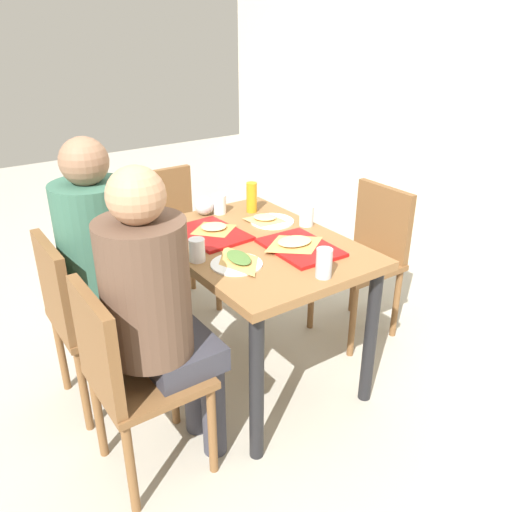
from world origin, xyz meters
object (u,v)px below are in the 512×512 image
at_px(plastic_cup_b, 197,250).
at_px(plastic_cup_a, 306,216).
at_px(main_table, 256,263).
at_px(pizza_slice_c, 265,218).
at_px(pizza_slice_d, 239,259).
at_px(soda_can, 324,263).
at_px(chair_far_side, 368,250).
at_px(paper_plate_center, 272,221).
at_px(pizza_slice_b, 294,243).
at_px(chair_near_left, 82,311).
at_px(pizza_slice_a, 214,228).
at_px(person_in_brown_jacket, 157,303).
at_px(tray_red_far, 300,248).
at_px(condiment_bottle, 252,197).
at_px(person_in_red, 105,253).
at_px(tray_red_near, 211,234).
at_px(foil_bundle, 204,206).
at_px(chair_left_end, 172,229).
at_px(chair_near_right, 127,371).
at_px(paper_plate_near_edge, 237,264).
at_px(plastic_cup_c, 219,204).

bearing_deg(plastic_cup_b, plastic_cup_a, 94.65).
relative_size(main_table, pizza_slice_c, 4.80).
distance_m(pizza_slice_c, pizza_slice_d, 0.49).
bearing_deg(pizza_slice_c, main_table, -44.45).
relative_size(plastic_cup_a, soda_can, 0.82).
bearing_deg(chair_far_side, soda_can, -59.03).
distance_m(paper_plate_center, pizza_slice_c, 0.04).
bearing_deg(main_table, pizza_slice_b, 33.35).
xyz_separation_m(chair_near_left, pizza_slice_d, (0.40, 0.58, 0.26)).
height_order(pizza_slice_a, soda_can, soda_can).
height_order(pizza_slice_c, soda_can, soda_can).
xyz_separation_m(chair_near_left, person_in_brown_jacket, (0.53, 0.14, 0.25)).
distance_m(tray_red_far, condiment_bottle, 0.54).
distance_m(person_in_red, soda_can, 0.96).
bearing_deg(paper_plate_center, tray_red_near, -94.40).
bearing_deg(foil_bundle, person_in_brown_jacket, -40.42).
height_order(person_in_red, pizza_slice_a, person_in_red).
height_order(chair_left_end, condiment_bottle, condiment_bottle).
bearing_deg(chair_near_right, paper_plate_center, 113.38).
bearing_deg(paper_plate_near_edge, pizza_slice_b, 90.38).
xyz_separation_m(chair_near_left, plastic_cup_c, (-0.16, 0.82, 0.29)).
bearing_deg(pizza_slice_b, plastic_cup_c, -175.49).
bearing_deg(soda_can, paper_plate_near_edge, -141.75).
bearing_deg(plastic_cup_a, pizza_slice_d, -71.85).
relative_size(tray_red_far, paper_plate_center, 1.64).
bearing_deg(chair_left_end, tray_red_far, 5.95).
distance_m(paper_plate_near_edge, plastic_cup_b, 0.18).
relative_size(main_table, foil_bundle, 10.51).
relative_size(tray_red_near, soda_can, 2.95).
xyz_separation_m(chair_left_end, paper_plate_near_edge, (1.07, -0.21, 0.25)).
xyz_separation_m(chair_far_side, person_in_brown_jacket, (0.26, -1.39, 0.25)).
height_order(paper_plate_center, plastic_cup_c, plastic_cup_c).
xyz_separation_m(chair_near_left, tray_red_far, (0.45, 0.88, 0.25)).
distance_m(chair_far_side, plastic_cup_c, 0.87).
bearing_deg(pizza_slice_a, tray_red_near, -53.25).
height_order(chair_near_right, plastic_cup_b, chair_near_right).
bearing_deg(foil_bundle, plastic_cup_a, 39.11).
relative_size(chair_far_side, soda_can, 7.01).
relative_size(chair_left_end, pizza_slice_a, 4.44).
relative_size(chair_far_side, pizza_slice_b, 3.58).
relative_size(pizza_slice_c, plastic_cup_c, 2.19).
bearing_deg(chair_far_side, pizza_slice_c, -107.68).
bearing_deg(main_table, pizza_slice_a, -152.86).
distance_m(pizza_slice_a, pizza_slice_b, 0.42).
bearing_deg(pizza_slice_b, soda_can, -15.99).
relative_size(pizza_slice_b, plastic_cup_c, 2.39).
xyz_separation_m(pizza_slice_c, plastic_cup_a, (0.16, 0.14, 0.03)).
xyz_separation_m(person_in_brown_jacket, tray_red_near, (-0.45, 0.49, 0.00)).
relative_size(tray_red_near, pizza_slice_d, 1.41).
bearing_deg(foil_bundle, paper_plate_center, 38.25).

